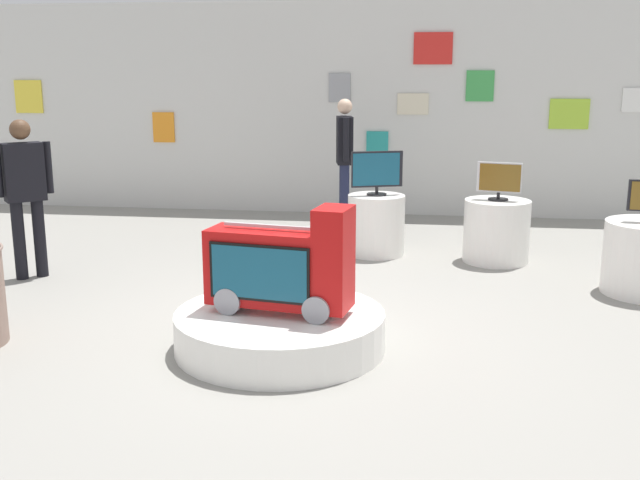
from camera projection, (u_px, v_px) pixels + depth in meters
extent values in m
plane|color=gray|center=(298.00, 329.00, 6.12)|extent=(30.00, 30.00, 0.00)
cube|color=silver|center=(357.00, 109.00, 10.86)|extent=(12.53, 0.10, 3.07)
cube|color=teal|center=(377.00, 143.00, 10.87)|extent=(0.32, 0.02, 0.33)
cube|color=red|center=(433.00, 48.00, 10.47)|extent=(0.54, 0.02, 0.44)
cube|color=yellow|center=(29.00, 97.00, 11.45)|extent=(0.44, 0.02, 0.50)
cube|color=gray|center=(340.00, 88.00, 10.77)|extent=(0.31, 0.02, 0.41)
cube|color=orange|center=(164.00, 127.00, 11.26)|extent=(0.33, 0.02, 0.45)
cube|color=beige|center=(413.00, 104.00, 10.67)|extent=(0.45, 0.02, 0.30)
cube|color=green|center=(480.00, 86.00, 10.49)|extent=(0.39, 0.02, 0.43)
cube|color=#9ECC33|center=(569.00, 114.00, 10.41)|extent=(0.54, 0.02, 0.42)
cube|color=white|center=(634.00, 100.00, 10.25)|extent=(0.30, 0.02, 0.33)
cylinder|color=white|center=(280.00, 330.00, 5.66)|extent=(1.60, 1.60, 0.29)
cylinder|color=gray|center=(237.00, 295.00, 5.71)|extent=(0.27, 0.43, 0.21)
cylinder|color=gray|center=(323.00, 303.00, 5.51)|extent=(0.27, 0.43, 0.21)
cube|color=#B70F0F|center=(279.00, 268.00, 5.56)|extent=(1.13, 0.53, 0.57)
cube|color=#B70F0F|center=(334.00, 221.00, 5.35)|extent=(0.29, 0.39, 0.20)
cube|color=black|center=(259.00, 273.00, 5.41)|extent=(0.77, 0.14, 0.42)
cube|color=navy|center=(259.00, 273.00, 5.41)|extent=(0.73, 0.14, 0.38)
cube|color=#B2B2B7|center=(279.00, 227.00, 5.49)|extent=(0.86, 0.17, 0.02)
cylinder|color=white|center=(376.00, 225.00, 8.58)|extent=(0.65, 0.65, 0.69)
cylinder|color=black|center=(377.00, 194.00, 8.50)|extent=(0.23, 0.23, 0.02)
cylinder|color=black|center=(377.00, 190.00, 8.49)|extent=(0.04, 0.04, 0.08)
cube|color=black|center=(377.00, 169.00, 8.44)|extent=(0.57, 0.23, 0.41)
cube|color=navy|center=(376.00, 169.00, 8.42)|extent=(0.52, 0.19, 0.37)
cylinder|color=white|center=(496.00, 231.00, 8.25)|extent=(0.72, 0.72, 0.69)
cylinder|color=black|center=(498.00, 199.00, 8.17)|extent=(0.22, 0.22, 0.02)
cylinder|color=black|center=(498.00, 195.00, 8.16)|extent=(0.04, 0.04, 0.07)
cube|color=silver|center=(499.00, 177.00, 8.11)|extent=(0.47, 0.15, 0.33)
cube|color=brown|center=(500.00, 178.00, 8.09)|extent=(0.43, 0.12, 0.29)
cylinder|color=#1E233F|center=(344.00, 194.00, 10.18)|extent=(0.12, 0.12, 0.86)
cylinder|color=#1E233F|center=(345.00, 197.00, 9.99)|extent=(0.12, 0.12, 0.86)
cube|color=black|center=(345.00, 140.00, 9.92)|extent=(0.27, 0.41, 0.63)
sphere|color=beige|center=(345.00, 106.00, 9.82)|extent=(0.20, 0.20, 0.20)
cylinder|color=black|center=(343.00, 136.00, 10.15)|extent=(0.08, 0.08, 0.57)
cylinder|color=black|center=(346.00, 139.00, 9.68)|extent=(0.08, 0.08, 0.57)
cylinder|color=black|center=(19.00, 241.00, 7.53)|extent=(0.12, 0.12, 0.80)
cylinder|color=black|center=(40.00, 238.00, 7.64)|extent=(0.12, 0.12, 0.80)
cube|color=black|center=(24.00, 172.00, 7.43)|extent=(0.42, 0.40, 0.58)
sphere|color=brown|center=(20.00, 129.00, 7.34)|extent=(0.20, 0.20, 0.20)
cylinder|color=black|center=(48.00, 167.00, 7.55)|extent=(0.08, 0.08, 0.52)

